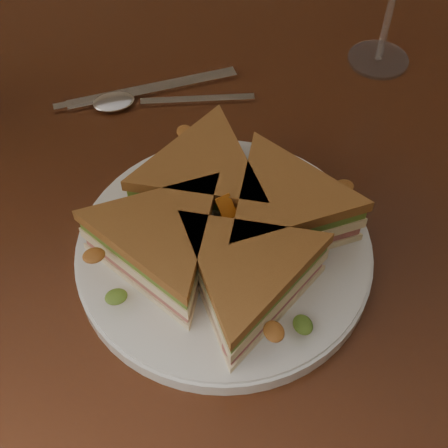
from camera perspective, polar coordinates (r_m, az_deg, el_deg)
The scene contains 7 objects.
ground at distance 1.30m, azimuth 0.54°, elevation -18.55°, with size 6.00×6.00×0.00m, color brown.
table at distance 0.72m, azimuth 0.94°, elevation -1.41°, with size 1.20×0.80×0.75m.
plate at distance 0.58m, azimuth 0.00°, elevation -2.54°, with size 0.27×0.27×0.02m, color white.
sandwich_wedges at distance 0.55m, azimuth -0.00°, elevation -0.32°, with size 0.27×0.27×0.06m.
crisps_mound at distance 0.55m, azimuth -0.00°, elevation -0.57°, with size 0.09×0.09×0.05m, color orange, non-canonical shape.
spoon at distance 0.73m, azimuth -8.21°, elevation 11.00°, with size 0.18×0.05×0.01m.
knife at distance 0.74m, azimuth -7.61°, elevation 11.88°, with size 0.22×0.02×0.00m.
Camera 1 is at (-0.12, -0.40, 1.23)m, focal length 50.00 mm.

